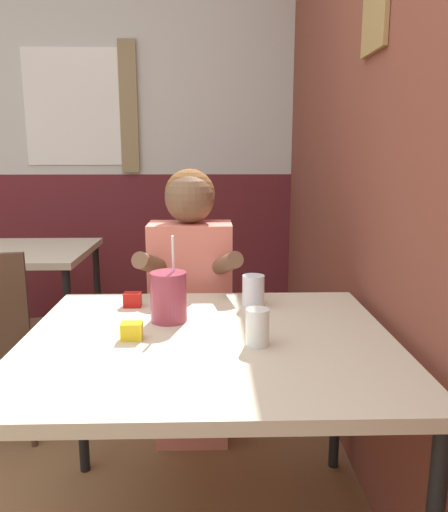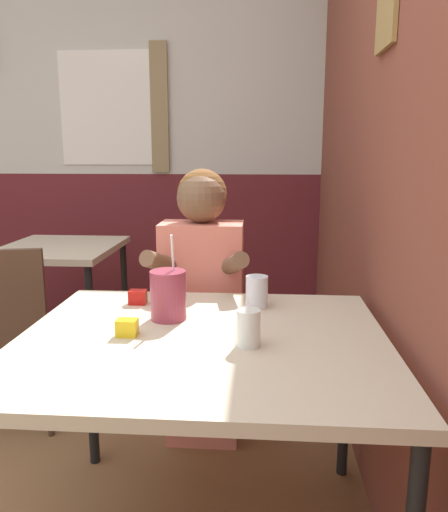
{
  "view_description": "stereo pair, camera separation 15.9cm",
  "coord_description": "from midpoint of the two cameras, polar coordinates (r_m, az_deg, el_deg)",
  "views": [
    {
      "loc": [
        0.66,
        -1.02,
        1.25
      ],
      "look_at": [
        0.71,
        0.54,
        0.93
      ],
      "focal_mm": 35.0,
      "sensor_mm": 36.0,
      "label": 1
    },
    {
      "loc": [
        0.82,
        -1.01,
        1.25
      ],
      "look_at": [
        0.71,
        0.54,
        0.93
      ],
      "focal_mm": 35.0,
      "sensor_mm": 36.0,
      "label": 2
    }
  ],
  "objects": [
    {
      "name": "glass_center",
      "position": [
        1.4,
        0.56,
        -8.19
      ],
      "size": [
        0.07,
        0.07,
        0.1
      ],
      "color": "silver",
      "rests_on": "main_table"
    },
    {
      "name": "cocktail_pitcher",
      "position": [
        1.6,
        -9.2,
        -4.65
      ],
      "size": [
        0.12,
        0.12,
        0.28
      ],
      "color": "#99384C",
      "rests_on": "main_table"
    },
    {
      "name": "main_table",
      "position": [
        1.5,
        -4.87,
        -11.34
      ],
      "size": [
        1.08,
        0.93,
        0.72
      ],
      "color": "beige",
      "rests_on": "ground_plane"
    },
    {
      "name": "glass_near_pitcher",
      "position": [
        1.74,
        0.75,
        -4.02
      ],
      "size": [
        0.08,
        0.08,
        0.11
      ],
      "color": "silver",
      "rests_on": "main_table"
    },
    {
      "name": "back_wall",
      "position": [
        3.65,
        -13.93,
        13.1
      ],
      "size": [
        5.47,
        0.09,
        2.7
      ],
      "color": "silver",
      "rests_on": "ground_plane"
    },
    {
      "name": "brick_wall_right",
      "position": [
        2.34,
        11.63,
        13.98
      ],
      "size": [
        0.08,
        4.52,
        2.7
      ],
      "color": "brown",
      "rests_on": "ground_plane"
    },
    {
      "name": "person_seated",
      "position": [
        2.12,
        -5.95,
        -5.5
      ],
      "size": [
        0.42,
        0.4,
        1.19
      ],
      "color": "#EA7F6B",
      "rests_on": "ground_plane"
    },
    {
      "name": "background_table",
      "position": [
        3.03,
        -22.54,
        -0.99
      ],
      "size": [
        0.64,
        0.73,
        0.72
      ],
      "color": "beige",
      "rests_on": "ground_plane"
    },
    {
      "name": "condiment_ketchup",
      "position": [
        1.79,
        -12.95,
        -4.93
      ],
      "size": [
        0.06,
        0.04,
        0.05
      ],
      "color": "#B7140F",
      "rests_on": "main_table"
    },
    {
      "name": "condiment_mustard",
      "position": [
        1.49,
        -13.57,
        -8.39
      ],
      "size": [
        0.06,
        0.04,
        0.05
      ],
      "color": "yellow",
      "rests_on": "main_table"
    }
  ]
}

